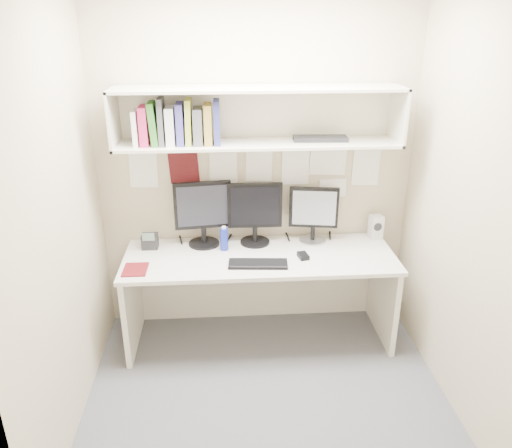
{
  "coord_description": "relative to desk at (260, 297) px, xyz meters",
  "views": [
    {
      "loc": [
        -0.26,
        -2.66,
        2.36
      ],
      "look_at": [
        -0.05,
        0.35,
        1.1
      ],
      "focal_mm": 35.0,
      "sensor_mm": 36.0,
      "label": 1
    }
  ],
  "objects": [
    {
      "name": "monitor_right",
      "position": [
        0.43,
        0.22,
        0.61
      ],
      "size": [
        0.38,
        0.21,
        0.44
      ],
      "rotation": [
        0.0,
        0.0,
        -0.16
      ],
      "color": "#A5A5AA",
      "rests_on": "desk"
    },
    {
      "name": "maroon_notebook",
      "position": [
        -0.88,
        -0.19,
        0.37
      ],
      "size": [
        0.17,
        0.2,
        0.01
      ],
      "primitive_type": "cube",
      "rotation": [
        0.0,
        0.0,
        -0.01
      ],
      "color": "#5D0F14",
      "rests_on": "desk"
    },
    {
      "name": "book_stack",
      "position": [
        -0.56,
        0.13,
        1.31
      ],
      "size": [
        0.59,
        0.2,
        0.32
      ],
      "color": "silver",
      "rests_on": "overhead_hutch"
    },
    {
      "name": "desk_phone",
      "position": [
        -0.82,
        0.17,
        0.42
      ],
      "size": [
        0.12,
        0.11,
        0.14
      ],
      "rotation": [
        0.0,
        0.0,
        -0.01
      ],
      "color": "black",
      "rests_on": "desk"
    },
    {
      "name": "hutch_tray",
      "position": [
        0.45,
        0.18,
        1.19
      ],
      "size": [
        0.39,
        0.16,
        0.03
      ],
      "primitive_type": "cube",
      "rotation": [
        0.0,
        0.0,
        -0.05
      ],
      "color": "black",
      "rests_on": "overhead_hutch"
    },
    {
      "name": "wall_left",
      "position": [
        -1.2,
        -0.65,
        0.93
      ],
      "size": [
        0.02,
        2.0,
        2.6
      ],
      "primitive_type": "cube",
      "color": "#B7A88C",
      "rests_on": "ground"
    },
    {
      "name": "wall_back",
      "position": [
        0.0,
        0.35,
        0.93
      ],
      "size": [
        2.4,
        0.02,
        2.6
      ],
      "primitive_type": "cube",
      "color": "#B7A88C",
      "rests_on": "ground"
    },
    {
      "name": "pinned_papers",
      "position": [
        0.0,
        0.34,
        0.88
      ],
      "size": [
        1.92,
        0.01,
        0.48
      ],
      "primitive_type": null,
      "color": "white",
      "rests_on": "wall_back"
    },
    {
      "name": "speaker",
      "position": [
        0.94,
        0.24,
        0.46
      ],
      "size": [
        0.11,
        0.11,
        0.19
      ],
      "rotation": [
        0.0,
        0.0,
        0.14
      ],
      "color": "beige",
      "rests_on": "desk"
    },
    {
      "name": "wall_right",
      "position": [
        1.2,
        -0.65,
        0.93
      ],
      "size": [
        0.02,
        2.0,
        2.6
      ],
      "primitive_type": "cube",
      "color": "#B7A88C",
      "rests_on": "ground"
    },
    {
      "name": "blue_bottle",
      "position": [
        -0.26,
        0.1,
        0.45
      ],
      "size": [
        0.06,
        0.06,
        0.19
      ],
      "color": "navy",
      "rests_on": "desk"
    },
    {
      "name": "overhead_hutch",
      "position": [
        0.0,
        0.21,
        1.35
      ],
      "size": [
        2.0,
        0.38,
        0.4
      ],
      "color": "beige",
      "rests_on": "wall_back"
    },
    {
      "name": "desk",
      "position": [
        0.0,
        0.0,
        0.0
      ],
      "size": [
        2.0,
        0.7,
        0.73
      ],
      "color": "beige",
      "rests_on": "floor"
    },
    {
      "name": "floor",
      "position": [
        0.0,
        -0.65,
        -0.37
      ],
      "size": [
        2.4,
        2.0,
        0.01
      ],
      "primitive_type": "cube",
      "color": "#4D4D53",
      "rests_on": "ground"
    },
    {
      "name": "monitor_center",
      "position": [
        -0.02,
        0.22,
        0.63
      ],
      "size": [
        0.42,
        0.23,
        0.48
      ],
      "rotation": [
        0.0,
        0.0,
        -0.01
      ],
      "color": "black",
      "rests_on": "desk"
    },
    {
      "name": "mouse",
      "position": [
        0.31,
        -0.08,
        0.38
      ],
      "size": [
        0.08,
        0.12,
        0.03
      ],
      "primitive_type": "cube",
      "rotation": [
        0.0,
        0.0,
        0.19
      ],
      "color": "black",
      "rests_on": "desk"
    },
    {
      "name": "monitor_left",
      "position": [
        -0.41,
        0.22,
        0.63
      ],
      "size": [
        0.43,
        0.24,
        0.5
      ],
      "rotation": [
        0.0,
        0.0,
        0.13
      ],
      "color": "black",
      "rests_on": "desk"
    },
    {
      "name": "wall_front",
      "position": [
        0.0,
        -1.65,
        0.93
      ],
      "size": [
        2.4,
        0.02,
        2.6
      ],
      "primitive_type": "cube",
      "color": "#B7A88C",
      "rests_on": "ground"
    },
    {
      "name": "keyboard",
      "position": [
        -0.03,
        -0.17,
        0.37
      ],
      "size": [
        0.43,
        0.18,
        0.02
      ],
      "primitive_type": "cube",
      "rotation": [
        0.0,
        0.0,
        -0.08
      ],
      "color": "black",
      "rests_on": "desk"
    }
  ]
}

